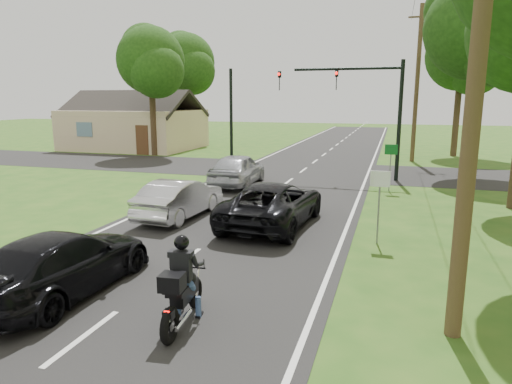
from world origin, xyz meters
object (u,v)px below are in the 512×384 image
motorcycle_rider (182,290)px  sign_white (380,189)px  silver_suv (238,169)px  utility_pole_near (480,34)px  traffic_signal (362,98)px  sign_green (391,156)px  dark_suv (273,204)px  utility_pole_far (417,84)px  dark_car_behind (63,263)px  silver_sedan (180,198)px

motorcycle_rider → sign_white: sign_white is taller
silver_suv → utility_pole_near: size_ratio=0.46×
motorcycle_rider → utility_pole_near: size_ratio=0.20×
traffic_signal → sign_green: traffic_signal is taller
dark_suv → traffic_signal: traffic_signal is taller
dark_suv → sign_green: size_ratio=2.44×
utility_pole_far → dark_car_behind: bearing=-107.6°
dark_suv → dark_car_behind: bearing=69.3°
motorcycle_rider → dark_suv: motorcycle_rider is taller
silver_sedan → sign_white: bearing=174.6°
utility_pole_near → traffic_signal: bearing=100.1°
dark_suv → utility_pole_near: bearing=132.6°
motorcycle_rider → sign_green: sign_green is taller
motorcycle_rider → silver_sedan: (-3.53, 7.11, 0.01)m
dark_suv → utility_pole_far: 19.15m
sign_green → traffic_signal: bearing=117.4°
dark_suv → silver_suv: bearing=-58.1°
dark_suv → silver_sedan: 3.39m
traffic_signal → sign_green: 4.24m
dark_suv → sign_white: sign_white is taller
motorcycle_rider → sign_white: bearing=55.9°
traffic_signal → sign_white: (1.36, -11.02, -2.54)m
motorcycle_rider → sign_white: size_ratio=0.95×
silver_sedan → traffic_signal: size_ratio=0.64×
dark_car_behind → sign_green: sign_green is taller
motorcycle_rider → sign_white: (3.23, 6.05, 0.92)m
silver_sedan → utility_pole_near: utility_pole_near is taller
dark_suv → utility_pole_near: utility_pole_near is taller
dark_car_behind → traffic_signal: bearing=-105.5°
dark_car_behind → silver_sedan: bearing=-84.7°
silver_suv → utility_pole_far: size_ratio=0.46×
silver_sedan → sign_green: (6.97, 6.94, 0.91)m
silver_sedan → sign_green: 9.88m
dark_suv → motorcycle_rider: bearing=94.7°
utility_pole_near → utility_pole_far: size_ratio=1.00×
dark_car_behind → utility_pole_near: bearing=-175.2°
silver_suv → dark_car_behind: silver_suv is taller
motorcycle_rider → dark_suv: (-0.14, 7.07, 0.05)m
silver_suv → sign_white: bearing=130.9°
silver_suv → traffic_signal: traffic_signal is taller
sign_white → sign_green: bearing=88.6°
silver_sedan → traffic_signal: 11.84m
dark_car_behind → utility_pole_near: utility_pole_near is taller
silver_sedan → sign_green: bearing=-131.6°
dark_car_behind → sign_white: bearing=-137.8°
utility_pole_far → sign_white: utility_pole_far is taller
motorcycle_rider → silver_suv: size_ratio=0.44×
dark_suv → sign_green: sign_green is taller
utility_pole_near → sign_green: 13.50m
sign_white → traffic_signal: bearing=97.0°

